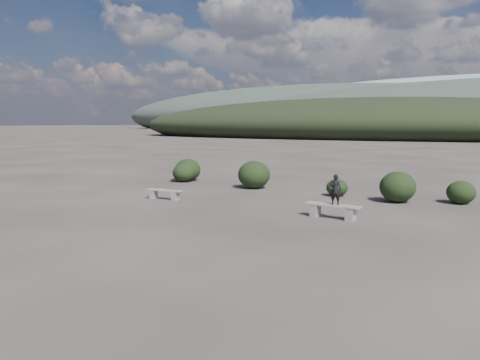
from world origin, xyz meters
The scene contains 10 objects.
ground centered at (0.00, 0.00, 0.00)m, with size 1200.00×1200.00×0.00m, color #322B27.
bench_left centered at (-3.59, 3.87, 0.25)m, with size 1.66×0.49×0.41m.
bench_right centered at (3.77, 3.77, 0.29)m, with size 1.91×0.50×0.47m.
seated_person centered at (3.85, 3.76, 0.98)m, with size 0.37×0.24×1.02m, color black.
shrub_a centered at (-6.56, 8.98, 0.49)m, with size 1.21×1.21×0.99m, color black.
shrub_b centered at (-2.04, 8.71, 0.67)m, with size 1.56×1.56×1.34m, color black.
shrub_c centered at (2.25, 8.45, 0.37)m, with size 0.93×0.93×0.74m, color black.
shrub_d centered at (4.86, 8.19, 0.62)m, with size 1.42×1.42×1.24m, color black.
shrub_e centered at (7.08, 9.11, 0.45)m, with size 1.09×1.09×0.91m, color black.
shrub_f centered at (-6.68, 9.48, 0.60)m, with size 1.42×1.42×1.20m, color black.
Camera 1 is at (9.07, -10.90, 3.15)m, focal length 35.00 mm.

